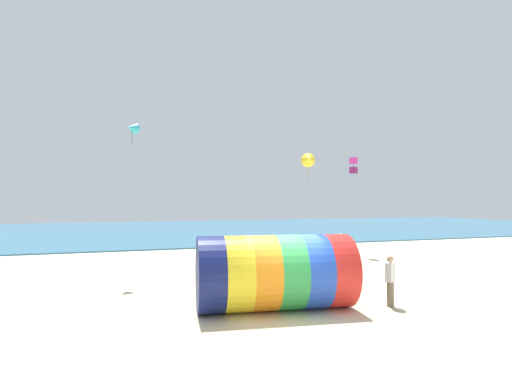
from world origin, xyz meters
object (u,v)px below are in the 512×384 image
giant_inflatable_tube (275,272)px  bystander_mid_beach (341,245)px  bystander_near_water (289,250)px  kite_magenta_box (353,165)px  kite_yellow_delta (309,160)px  kite_handler (390,280)px  kite_cyan_delta (132,128)px

giant_inflatable_tube → bystander_mid_beach: bearing=50.3°
bystander_near_water → giant_inflatable_tube: bearing=-116.0°
kite_magenta_box → bystander_mid_beach: bearing=-149.3°
kite_yellow_delta → bystander_near_water: kite_yellow_delta is taller
kite_handler → kite_yellow_delta: size_ratio=0.99×
kite_handler → bystander_mid_beach: size_ratio=1.14×
giant_inflatable_tube → kite_handler: size_ratio=3.11×
kite_handler → giant_inflatable_tube: bearing=167.0°
giant_inflatable_tube → bystander_near_water: bearing=64.0°
kite_yellow_delta → bystander_near_water: size_ratio=1.01×
kite_handler → kite_magenta_box: 14.40m
kite_yellow_delta → kite_cyan_delta: bearing=-159.5°
bystander_near_water → bystander_mid_beach: 5.09m
giant_inflatable_tube → kite_cyan_delta: 10.13m
giant_inflatable_tube → bystander_mid_beach: (8.46, 10.21, -0.47)m
giant_inflatable_tube → kite_cyan_delta: kite_cyan_delta is taller
giant_inflatable_tube → kite_cyan_delta: size_ratio=5.75×
bystander_near_water → kite_magenta_box: bearing=27.2°
kite_magenta_box → bystander_mid_beach: 5.56m
giant_inflatable_tube → bystander_near_water: giant_inflatable_tube is taller
kite_handler → kite_magenta_box: kite_magenta_box is taller
giant_inflatable_tube → kite_yellow_delta: bearing=59.2°
kite_handler → kite_cyan_delta: kite_cyan_delta is taller
giant_inflatable_tube → kite_handler: bearing=-13.0°
bystander_mid_beach → kite_magenta_box: bearing=30.7°
kite_handler → kite_magenta_box: size_ratio=1.50×
kite_cyan_delta → kite_yellow_delta: bearing=20.5°
kite_magenta_box → giant_inflatable_tube: bearing=-131.9°
kite_handler → bystander_mid_beach: 12.00m
giant_inflatable_tube → bystander_mid_beach: 13.26m
giant_inflatable_tube → bystander_mid_beach: size_ratio=3.54×
kite_handler → kite_cyan_delta: bearing=137.1°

